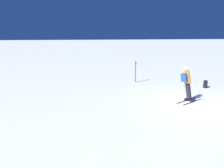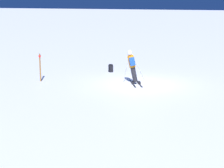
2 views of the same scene
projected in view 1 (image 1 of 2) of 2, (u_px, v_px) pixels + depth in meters
ground_plane at (192, 102)px, 11.69m from camera, size 300.00×300.00×0.00m
skier at (187, 81)px, 11.82m from camera, size 1.45×1.81×1.92m
spare_backpack at (205, 84)px, 14.89m from camera, size 0.37×0.37×0.50m
trail_marker at (135, 71)px, 16.51m from camera, size 0.13×0.13×1.61m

